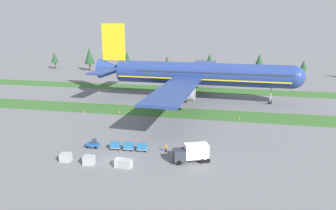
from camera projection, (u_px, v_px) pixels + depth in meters
ground_plane at (115, 161)px, 60.97m from camera, size 400.00×400.00×0.00m
grass_strip_near at (158, 112)px, 95.04m from camera, size 320.00×11.22×0.01m
grass_strip_far at (177, 89)px, 127.69m from camera, size 320.00×11.22×0.01m
airliner at (195, 73)px, 107.36m from camera, size 70.67×86.96×25.84m
baggage_tug at (93, 144)px, 67.36m from camera, size 2.65×1.40×1.97m
cargo_dolly_lead at (115, 145)px, 66.55m from camera, size 2.26×1.58×1.55m
cargo_dolly_second at (129, 146)px, 66.10m from camera, size 2.26×1.58×1.55m
cargo_dolly_third at (142, 147)px, 65.64m from camera, size 2.26×1.58×1.55m
catering_truck at (192, 152)px, 60.21m from camera, size 7.31×4.69×3.58m
ground_crew_marshaller at (201, 145)px, 66.34m from camera, size 0.56×0.36×1.74m
ground_crew_loader at (166, 148)px, 65.00m from camera, size 0.50×0.36×1.74m
uld_container_0 at (89, 160)px, 59.38m from camera, size 2.10×1.73×1.71m
uld_container_1 at (66, 157)px, 60.75m from camera, size 2.08×1.71×1.64m
uld_container_2 at (121, 163)px, 58.49m from camera, size 2.01×1.61×1.51m
uld_container_3 at (126, 164)px, 58.07m from camera, size 2.19×1.85×1.54m
taxiway_marker_0 at (84, 111)px, 94.23m from camera, size 0.44×0.44×0.58m
taxiway_marker_1 at (239, 118)px, 87.77m from camera, size 0.44×0.44×0.70m
taxiway_marker_2 at (119, 112)px, 93.93m from camera, size 0.44×0.44×0.63m
distant_tree_line at (181, 60)px, 165.36m from camera, size 161.84×10.48×12.64m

